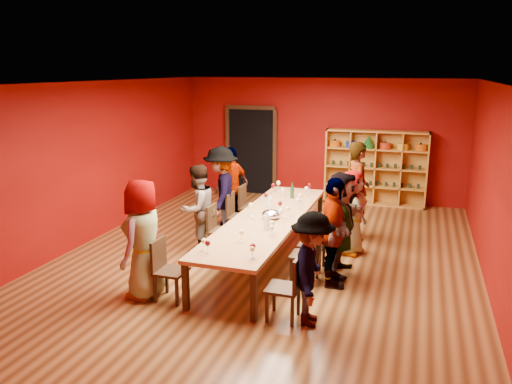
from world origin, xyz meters
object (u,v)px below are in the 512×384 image
(person_left_0, at_px, (143,239))
(person_right_2, at_px, (341,223))
(shelving_unit, at_px, (376,164))
(person_right_4, at_px, (358,191))
(person_left_4, at_px, (231,187))
(person_right_1, at_px, (333,233))
(wine_bottle, at_px, (292,192))
(spittoon_bowl, at_px, (271,214))
(chair_person_left_2, at_px, (218,227))
(person_left_2, at_px, (198,209))
(chair_person_right_4, at_px, (336,212))
(tasting_table, at_px, (267,220))
(chair_person_left_4, at_px, (247,204))
(person_left_3, at_px, (221,192))
(person_right_0, at_px, (312,269))
(chair_person_right_3, at_px, (327,224))
(chair_person_right_2, at_px, (317,241))
(chair_person_right_1, at_px, (310,252))
(person_right_3, at_px, (352,212))
(chair_person_left_0, at_px, (166,266))
(chair_person_right_0, at_px, (289,285))
(chair_person_left_3, at_px, (236,213))

(person_left_0, height_order, person_right_2, person_left_0)
(shelving_unit, relative_size, person_right_4, 1.27)
(person_left_4, xyz_separation_m, person_right_4, (2.57, 0.05, 0.11))
(person_right_1, xyz_separation_m, wine_bottle, (-1.18, 2.13, 0.03))
(person_right_4, bearing_deg, wine_bottle, 77.61)
(spittoon_bowl, bearing_deg, person_right_4, 53.08)
(person_right_4, bearing_deg, chair_person_left_2, 105.06)
(person_right_1, bearing_deg, wine_bottle, 21.46)
(person_left_0, xyz_separation_m, spittoon_bowl, (1.33, 1.89, -0.04))
(person_left_2, height_order, person_right_1, person_right_1)
(person_left_4, distance_m, chair_person_right_4, 2.20)
(person_right_1, bearing_deg, shelving_unit, -9.15)
(tasting_table, distance_m, person_left_2, 1.29)
(chair_person_left_4, height_order, person_right_4, person_right_4)
(chair_person_left_2, relative_size, person_right_4, 0.47)
(person_left_3, distance_m, person_right_0, 3.73)
(chair_person_right_3, relative_size, spittoon_bowl, 2.85)
(person_left_0, distance_m, chair_person_right_4, 4.16)
(chair_person_right_2, relative_size, chair_person_right_3, 1.00)
(chair_person_right_3, bearing_deg, person_right_0, -83.81)
(person_left_2, relative_size, chair_person_right_1, 1.79)
(person_left_3, bearing_deg, chair_person_left_2, 2.00)
(tasting_table, distance_m, person_right_3, 1.52)
(chair_person_left_0, relative_size, chair_person_right_4, 1.00)
(chair_person_right_3, xyz_separation_m, person_right_4, (0.40, 0.86, 0.45))
(chair_person_right_1, xyz_separation_m, person_right_2, (0.38, 0.52, 0.34))
(person_left_3, distance_m, person_right_2, 2.72)
(person_right_1, distance_m, person_right_3, 1.46)
(person_left_4, height_order, person_right_0, person_left_4)
(person_left_4, bearing_deg, chair_person_left_2, 31.51)
(chair_person_left_4, relative_size, chair_person_right_2, 1.00)
(person_left_4, relative_size, chair_person_right_0, 1.88)
(shelving_unit, distance_m, person_right_1, 5.04)
(tasting_table, height_order, chair_person_right_2, chair_person_right_2)
(chair_person_left_3, bearing_deg, person_right_4, 18.22)
(person_left_0, height_order, chair_person_right_1, person_left_0)
(person_left_0, height_order, person_left_4, person_left_0)
(person_right_1, relative_size, chair_person_right_2, 1.89)
(chair_person_right_4, bearing_deg, chair_person_left_0, -117.24)
(person_right_0, relative_size, chair_person_right_2, 1.69)
(chair_person_right_0, height_order, person_right_4, person_right_4)
(person_right_1, distance_m, chair_person_right_2, 0.71)
(chair_person_left_4, distance_m, person_right_0, 4.12)
(chair_person_right_0, bearing_deg, person_right_0, 0.00)
(person_right_1, bearing_deg, spittoon_bowl, 52.49)
(tasting_table, distance_m, person_left_4, 2.00)
(tasting_table, bearing_deg, person_right_2, -8.96)
(person_right_1, bearing_deg, tasting_table, 52.48)
(person_right_0, xyz_separation_m, person_right_3, (0.13, 2.71, 0.01))
(person_right_4, bearing_deg, chair_person_right_0, 152.25)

